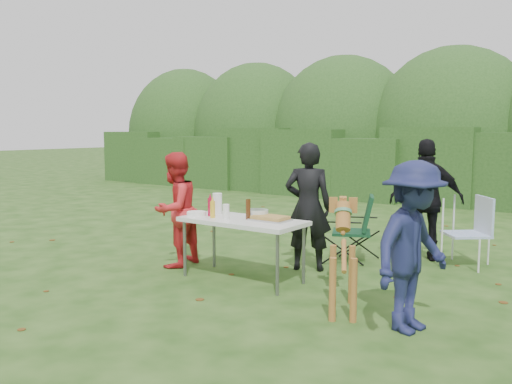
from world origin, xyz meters
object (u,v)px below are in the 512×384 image
Objects in this scene: camping_chair at (352,228)px; dog at (343,260)px; person_cook at (308,207)px; ketchup_bottle at (210,207)px; mustard_bottle at (213,209)px; child at (413,247)px; person_black_puffy at (426,200)px; paper_towel_roll at (217,203)px; beer_bottle at (248,209)px; folding_table at (243,223)px; lawn_chair at (466,231)px; person_red_jacket at (175,210)px.

dog is at bearing 88.63° from camping_chair.
ketchup_bottle is (-0.85, -0.92, 0.03)m from person_cook.
mustard_bottle is at bearing 34.75° from camping_chair.
child is at bearing -8.44° from ketchup_bottle.
paper_towel_roll is (-1.95, -2.13, 0.03)m from person_black_puffy.
person_black_puffy is at bearing 58.30° from beer_bottle.
folding_table is 3.00m from lawn_chair.
mustard_bottle reaches higher than lawn_chair.
camping_chair is (0.66, 1.58, -0.22)m from folding_table.
ketchup_bottle is at bearing 54.04° from dog.
beer_bottle is 0.58m from paper_towel_roll.
ketchup_bottle is (-2.68, 0.40, 0.08)m from child.
person_red_jacket is 2.66m from dog.
paper_towel_roll reaches higher than folding_table.
beer_bottle is at bearing 21.59° from folding_table.
lawn_chair is (-0.22, 2.68, -0.30)m from child.
person_cook reaches higher than paper_towel_roll.
dog is 2.63m from lawn_chair.
beer_bottle is at bearing 45.37° from person_cook.
camping_chair is 0.99× the size of lawn_chair.
paper_towel_roll reaches higher than camping_chair.
child is at bearing 102.85° from camping_chair.
person_black_puffy reaches higher than child.
person_cook is 1.09× the size of person_red_jacket.
child reaches higher than camping_chair.
folding_table is at bearing 9.20° from lawn_chair.
dog is (1.50, -0.35, -0.16)m from folding_table.
folding_table is 1.00× the size of person_red_jacket.
person_cook is 2.14m from lawn_chair.
dog reaches higher than beer_bottle.
child is 7.66× the size of mustard_bottle.
person_red_jacket is 1.19m from beer_bottle.
person_cook is at bearing 66.43° from child.
beer_bottle is at bearing 44.29° from camping_chair.
mustard_bottle is (0.77, -0.16, 0.09)m from person_red_jacket.
camping_chair is at bearing 59.40° from mustard_bottle.
lawn_chair is at bearing 39.86° from paper_towel_roll.
beer_bottle is at bearing 9.80° from lawn_chair.
ketchup_bottle reaches higher than mustard_bottle.
person_black_puffy is at bearing -42.91° from lawn_chair.
person_red_jacket is at bearing -3.67° from lawn_chair.
camping_chair is 1.72m from beer_bottle.
beer_bottle reaches higher than camping_chair.
dog reaches higher than camping_chair.
folding_table is at bearing -15.49° from paper_towel_roll.
person_red_jacket is 5.79× the size of paper_towel_roll.
dog is (0.05, -2.62, -0.31)m from person_black_puffy.
person_red_jacket is 0.90× the size of person_black_puffy.
person_red_jacket reaches higher than dog.
person_red_jacket is at bearing 178.86° from folding_table.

